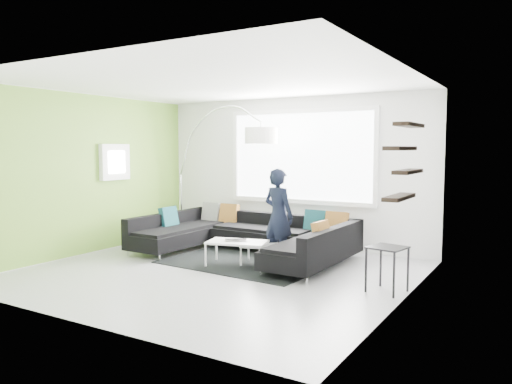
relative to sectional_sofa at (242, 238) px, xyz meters
The scene contains 9 objects.
ground 1.20m from the sectional_sofa, 77.53° to the right, with size 5.50×5.50×0.00m, color gray.
room_shell 1.76m from the sectional_sofa, 72.72° to the right, with size 5.54×5.04×2.82m.
sectional_sofa is the anchor object (origin of this frame).
rug 0.52m from the sectional_sofa, 46.04° to the right, with size 2.53×1.84×0.01m, color black.
coffee_table 0.65m from the sectional_sofa, 43.81° to the right, with size 1.19×0.69×0.39m, color silver.
arc_lamp 2.45m from the sectional_sofa, 156.60° to the left, with size 2.49×1.09×2.65m, color silver, non-canonical shape.
side_table 2.84m from the sectional_sofa, 16.59° to the right, with size 0.43×0.43×0.59m, color black.
person 0.84m from the sectional_sofa, ahead, with size 0.63×0.48×1.53m, color black.
laptop 0.66m from the sectional_sofa, 66.60° to the right, with size 0.41×0.37×0.03m, color black.
Camera 1 is at (4.26, -5.96, 1.85)m, focal length 35.00 mm.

